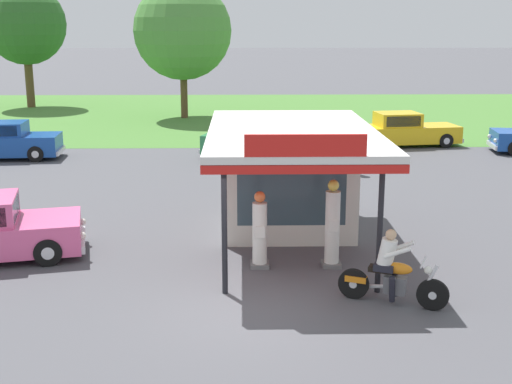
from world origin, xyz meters
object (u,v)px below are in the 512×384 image
at_px(parked_car_back_row_right, 259,142).
at_px(motorcycle_with_rider, 391,273).
at_px(gas_pump_nearside, 260,233).
at_px(gas_pump_offside, 332,227).
at_px(bystander_chatting_near_pumps, 349,149).
at_px(parked_car_back_row_far_right, 403,131).

bearing_deg(parked_car_back_row_right, motorcycle_with_rider, -81.66).
xyz_separation_m(gas_pump_nearside, gas_pump_offside, (1.68, 0.00, 0.13)).
distance_m(gas_pump_offside, parked_car_back_row_right, 13.37).
bearing_deg(motorcycle_with_rider, bystander_chatting_near_pumps, 85.10).
relative_size(gas_pump_nearside, gas_pump_offside, 0.87).
distance_m(gas_pump_offside, motorcycle_with_rider, 2.41).
bearing_deg(parked_car_back_row_far_right, gas_pump_offside, -108.62).
distance_m(motorcycle_with_rider, bystander_chatting_near_pumps, 12.54).
bearing_deg(parked_car_back_row_right, parked_car_back_row_far_right, 22.41).
bearing_deg(gas_pump_offside, bystander_chatting_near_pumps, 79.10).
height_order(gas_pump_nearside, bystander_chatting_near_pumps, gas_pump_nearside).
height_order(gas_pump_offside, parked_car_back_row_right, gas_pump_offside).
xyz_separation_m(parked_car_back_row_far_right, bystander_chatting_near_pumps, (-3.44, -5.81, 0.24)).
height_order(parked_car_back_row_far_right, bystander_chatting_near_pumps, bystander_chatting_near_pumps).
height_order(gas_pump_nearside, parked_car_back_row_far_right, gas_pump_nearside).
bearing_deg(gas_pump_nearside, parked_car_back_row_far_right, 66.18).
distance_m(gas_pump_nearside, parked_car_back_row_far_right, 17.59).
bearing_deg(parked_car_back_row_far_right, motorcycle_with_rider, -103.84).
relative_size(gas_pump_offside, motorcycle_with_rider, 0.99).
relative_size(gas_pump_nearside, bystander_chatting_near_pumps, 1.05).
height_order(motorcycle_with_rider, parked_car_back_row_right, motorcycle_with_rider).
xyz_separation_m(motorcycle_with_rider, parked_car_back_row_far_right, (4.51, 18.31, 0.04)).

